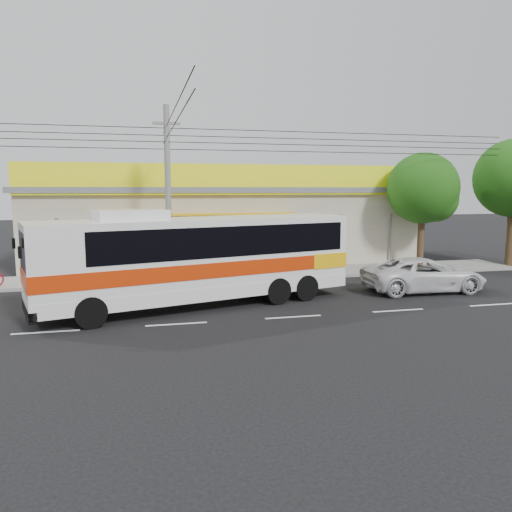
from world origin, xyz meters
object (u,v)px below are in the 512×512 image
at_px(motorbike_dark, 52,272).
at_px(tree_near, 425,191).
at_px(coach_bus, 203,254).
at_px(white_car, 424,275).
at_px(utility_pole, 167,137).

xyz_separation_m(motorbike_dark, tree_near, (19.13, 0.46, 3.67)).
distance_m(coach_bus, motorbike_dark, 8.41).
relative_size(white_car, utility_pole, 0.15).
bearing_deg(white_car, coach_bus, 95.49).
relative_size(coach_bus, tree_near, 1.91).
height_order(coach_bus, utility_pole, utility_pole).
distance_m(utility_pole, tree_near, 14.18).
bearing_deg(coach_bus, tree_near, 9.12).
bearing_deg(tree_near, white_car, -121.20).
bearing_deg(white_car, motorbike_dark, 74.97).
relative_size(motorbike_dark, tree_near, 0.25).
relative_size(coach_bus, white_car, 2.33).
height_order(motorbike_dark, tree_near, tree_near).
height_order(white_car, tree_near, tree_near).
relative_size(motorbike_dark, white_car, 0.31).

